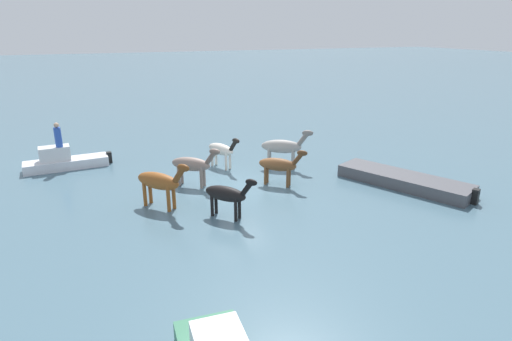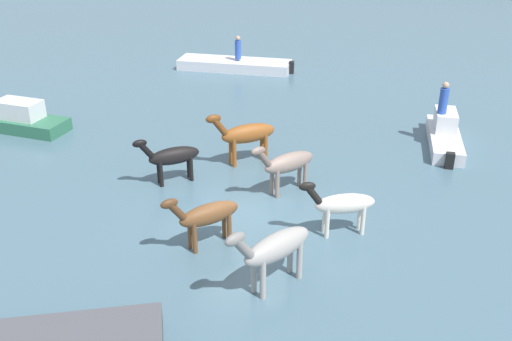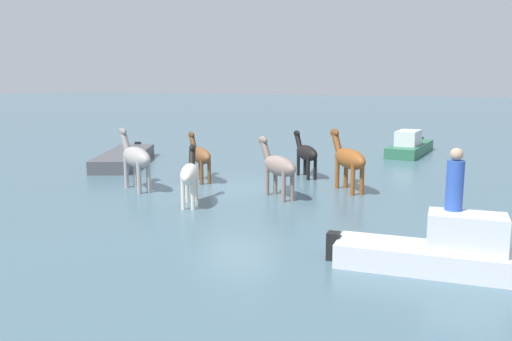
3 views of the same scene
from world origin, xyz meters
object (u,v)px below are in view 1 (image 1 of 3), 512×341
at_px(horse_rear_stallion, 279,165).
at_px(horse_dark_mare, 283,147).
at_px(horse_pinto_flank, 193,164).
at_px(person_helmsman_aft, 58,136).
at_px(horse_gray_outer, 160,182).
at_px(boat_tender_starboard, 65,162).
at_px(horse_dun_straggler, 227,194).
at_px(horse_lead, 222,150).
at_px(boat_skiff_near, 404,182).

height_order(horse_rear_stallion, horse_dark_mare, horse_dark_mare).
distance_m(horse_pinto_flank, person_helmsman_aft, 7.11).
height_order(horse_rear_stallion, horse_gray_outer, horse_gray_outer).
xyz_separation_m(horse_gray_outer, boat_tender_starboard, (6.63, 3.55, -0.77)).
bearing_deg(boat_tender_starboard, person_helmsman_aft, 58.22).
height_order(horse_dun_straggler, horse_lead, horse_lead).
relative_size(horse_lead, boat_skiff_near, 0.36).
height_order(horse_gray_outer, person_helmsman_aft, person_helmsman_aft).
bearing_deg(person_helmsman_aft, horse_pinto_flank, -130.35).
bearing_deg(person_helmsman_aft, horse_lead, -109.43).
bearing_deg(person_helmsman_aft, boat_skiff_near, -120.09).
distance_m(horse_gray_outer, boat_skiff_near, 10.46).
height_order(horse_dun_straggler, horse_rear_stallion, horse_rear_stallion).
height_order(horse_rear_stallion, horse_lead, horse_rear_stallion).
height_order(horse_pinto_flank, horse_gray_outer, horse_gray_outer).
distance_m(horse_dun_straggler, horse_lead, 5.88).
relative_size(horse_dun_straggler, horse_rear_stallion, 1.00).
relative_size(horse_gray_outer, person_helmsman_aft, 1.82).
bearing_deg(person_helmsman_aft, horse_dun_straggler, -145.18).
height_order(horse_rear_stallion, boat_skiff_near, horse_rear_stallion).
bearing_deg(horse_rear_stallion, boat_skiff_near, 18.74).
relative_size(horse_pinto_flank, boat_skiff_near, 0.34).
height_order(horse_dun_straggler, horse_gray_outer, horse_gray_outer).
bearing_deg(horse_dark_mare, horse_rear_stallion, -86.82).
relative_size(horse_rear_stallion, horse_dark_mare, 0.79).
bearing_deg(boat_skiff_near, person_helmsman_aft, 34.76).
bearing_deg(horse_lead, horse_dark_mare, 41.66).
bearing_deg(horse_dun_straggler, horse_rear_stallion, 85.84).
bearing_deg(boat_skiff_near, horse_lead, 25.08).
bearing_deg(boat_skiff_near, horse_gray_outer, 55.65).
bearing_deg(person_helmsman_aft, boat_tender_starboard, -27.57).
relative_size(horse_dark_mare, person_helmsman_aft, 1.96).
bearing_deg(horse_lead, boat_tender_starboard, -136.56).
xyz_separation_m(horse_rear_stallion, person_helmsman_aft, (5.90, 8.92, 0.78)).
bearing_deg(horse_dark_mare, horse_pinto_flank, -137.57).
bearing_deg(horse_dark_mare, horse_lead, -170.20).
distance_m(horse_pinto_flank, horse_rear_stallion, 3.77).
height_order(horse_dun_straggler, boat_skiff_near, horse_dun_straggler).
bearing_deg(horse_dark_mare, boat_tender_starboard, -168.92).
distance_m(horse_pinto_flank, horse_gray_outer, 2.52).
height_order(horse_dun_straggler, person_helmsman_aft, person_helmsman_aft).
xyz_separation_m(horse_lead, horse_gray_outer, (-3.82, 3.69, 0.15)).
bearing_deg(horse_dark_mare, horse_dun_straggler, -101.60).
distance_m(horse_lead, boat_skiff_near, 8.61).
bearing_deg(horse_pinto_flank, horse_rear_stallion, 19.62).
bearing_deg(horse_dun_straggler, horse_pinto_flank, 144.83).
xyz_separation_m(horse_lead, person_helmsman_aft, (2.59, 7.35, 0.79)).
height_order(horse_pinto_flank, boat_skiff_near, horse_pinto_flank).
distance_m(horse_gray_outer, person_helmsman_aft, 7.42).
distance_m(horse_dark_mare, boat_skiff_near, 5.83).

